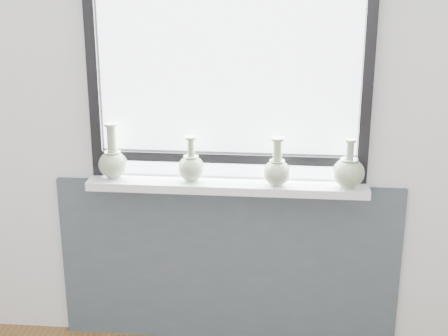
# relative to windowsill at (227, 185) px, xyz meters

# --- Properties ---
(back_wall) EXTENTS (3.60, 0.02, 2.60)m
(back_wall) POSITION_rel_windowsill_xyz_m (0.00, 0.10, 0.42)
(back_wall) COLOR silver
(back_wall) RESTS_ON ground
(apron_panel) EXTENTS (1.70, 0.03, 0.86)m
(apron_panel) POSITION_rel_windowsill_xyz_m (0.00, 0.07, -0.45)
(apron_panel) COLOR #414A56
(apron_panel) RESTS_ON ground
(windowsill) EXTENTS (1.32, 0.18, 0.04)m
(windowsill) POSITION_rel_windowsill_xyz_m (0.00, 0.00, 0.00)
(windowsill) COLOR silver
(windowsill) RESTS_ON apron_panel
(window) EXTENTS (1.30, 0.06, 1.05)m
(window) POSITION_rel_windowsill_xyz_m (0.00, 0.06, 0.56)
(window) COLOR black
(window) RESTS_ON windowsill
(vase_a) EXTENTS (0.14, 0.14, 0.27)m
(vase_a) POSITION_rel_windowsill_xyz_m (-0.54, 0.00, 0.10)
(vase_a) COLOR #8FA381
(vase_a) RESTS_ON windowsill
(vase_b) EXTENTS (0.13, 0.13, 0.21)m
(vase_b) POSITION_rel_windowsill_xyz_m (-0.17, -0.00, 0.09)
(vase_b) COLOR #8FA381
(vase_b) RESTS_ON windowsill
(vase_c) EXTENTS (0.13, 0.13, 0.23)m
(vase_c) POSITION_rel_windowsill_xyz_m (0.23, -0.03, 0.09)
(vase_c) COLOR #8FA381
(vase_c) RESTS_ON windowsill
(vase_d) EXTENTS (0.15, 0.15, 0.23)m
(vase_d) POSITION_rel_windowsill_xyz_m (0.56, -0.02, 0.10)
(vase_d) COLOR #8FA381
(vase_d) RESTS_ON windowsill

